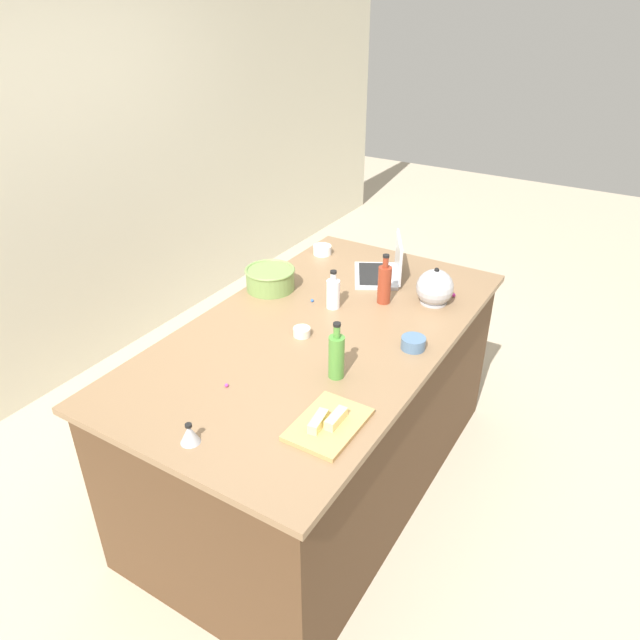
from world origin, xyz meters
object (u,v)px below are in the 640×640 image
ramekin_medium (302,332)px  bottle_vinegar (333,293)px  bottle_olive (336,355)px  cutting_board (329,424)px  ramekin_small (322,250)px  bottle_soy (384,284)px  mixing_bowl_large (270,278)px  kettle (435,288)px  butter_stick_right (318,421)px  butter_stick_left (336,419)px  ramekin_wide (413,343)px  laptop (383,269)px  kitchen_timer (190,434)px

ramekin_medium → bottle_vinegar: bearing=2.8°
bottle_olive → cutting_board: (-0.28, -0.13, -0.09)m
ramekin_small → bottle_soy: bearing=-121.8°
mixing_bowl_large → bottle_soy: bottle_soy is taller
kettle → butter_stick_right: size_ratio=1.94×
butter_stick_right → mixing_bowl_large: bearing=44.1°
cutting_board → butter_stick_right: size_ratio=2.76×
bottle_olive → butter_stick_right: bottle_olive is taller
kettle → butter_stick_left: bearing=-176.8°
mixing_bowl_large → bottle_olive: bottle_olive is taller
bottle_olive → ramekin_medium: bearing=56.4°
cutting_board → ramekin_small: (1.29, 0.81, 0.02)m
cutting_board → ramekin_wide: bearing=-4.3°
mixing_bowl_large → bottle_olive: size_ratio=1.04×
butter_stick_right → ramekin_small: butter_stick_right is taller
mixing_bowl_large → bottle_vinegar: (-0.01, -0.37, 0.02)m
bottle_olive → ramekin_small: (1.01, 0.68, -0.07)m
bottle_vinegar → cutting_board: (-0.77, -0.43, -0.07)m
mixing_bowl_large → cutting_board: size_ratio=0.84×
mixing_bowl_large → laptop: bearing=-45.8°
laptop → mixing_bowl_large: (-0.42, 0.43, 0.01)m
bottle_olive → bottle_soy: 0.67m
laptop → mixing_bowl_large: laptop is taller
bottle_vinegar → kettle: size_ratio=0.90×
bottle_soy → butter_stick_left: bearing=-163.9°
kettle → cutting_board: size_ratio=0.70×
butter_stick_right → kitchen_timer: 0.44m
butter_stick_left → ramekin_wide: butter_stick_left is taller
butter_stick_left → ramekin_small: (1.27, 0.83, -0.01)m
mixing_bowl_large → kitchen_timer: size_ratio=3.30×
laptop → ramekin_medium: laptop is taller
bottle_soy → kitchen_timer: bottle_soy is taller
kettle → kitchen_timer: 1.42m
ramekin_medium → kitchen_timer: (-0.78, -0.06, 0.02)m
bottle_vinegar → ramekin_medium: 0.30m
ramekin_medium → kitchen_timer: size_ratio=0.99×
butter_stick_right → kitchen_timer: bearing=129.8°
bottle_soy → kettle: size_ratio=1.18×
bottle_vinegar → ramekin_small: size_ratio=1.86×
butter_stick_right → cutting_board: bearing=-34.4°
laptop → ramekin_small: (0.10, 0.43, -0.02)m
kettle → ramekin_medium: 0.71m
mixing_bowl_large → ramekin_small: bearing=0.4°
laptop → kitchen_timer: 1.50m
cutting_board → ramekin_wide: size_ratio=2.89×
bottle_olive → bottle_vinegar: 0.57m
ramekin_wide → kitchen_timer: bearing=156.6°
ramekin_small → bottle_vinegar: bearing=-144.2°
butter_stick_left → kitchen_timer: (-0.33, 0.38, -0.00)m
bottle_soy → cutting_board: bearing=-165.3°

